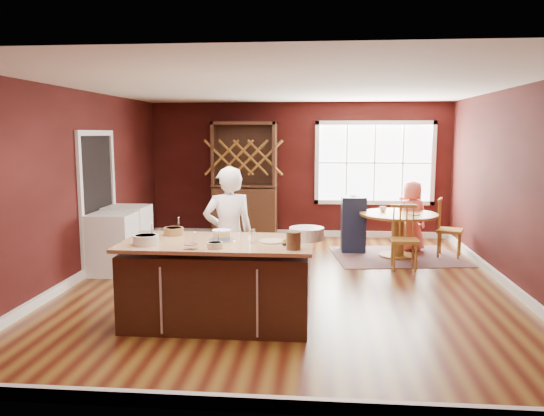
# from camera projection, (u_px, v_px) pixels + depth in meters

# --- Properties ---
(room_shell) EXTENTS (7.00, 7.00, 7.00)m
(room_shell) POSITION_uv_depth(u_px,v_px,m) (289.00, 187.00, 7.24)
(room_shell) COLOR brown
(room_shell) RESTS_ON ground
(window) EXTENTS (2.36, 0.10, 1.66)m
(window) POSITION_uv_depth(u_px,v_px,m) (375.00, 163.00, 10.51)
(window) COLOR white
(window) RESTS_ON room_shell
(doorway) EXTENTS (0.08, 1.26, 2.13)m
(doorway) POSITION_uv_depth(u_px,v_px,m) (98.00, 203.00, 8.14)
(doorway) COLOR white
(doorway) RESTS_ON room_shell
(kitchen_island) EXTENTS (2.07, 1.08, 0.92)m
(kitchen_island) POSITION_uv_depth(u_px,v_px,m) (218.00, 284.00, 5.84)
(kitchen_island) COLOR #3C230F
(kitchen_island) RESTS_ON ground
(dining_table) EXTENTS (1.30, 1.30, 0.75)m
(dining_table) POSITION_uv_depth(u_px,v_px,m) (398.00, 226.00, 8.95)
(dining_table) COLOR olive
(dining_table) RESTS_ON ground
(baker) EXTENTS (0.71, 0.58, 1.69)m
(baker) POSITION_uv_depth(u_px,v_px,m) (229.00, 235.00, 6.49)
(baker) COLOR white
(baker) RESTS_ON ground
(layer_cake) EXTENTS (0.29, 0.29, 0.12)m
(layer_cake) POSITION_uv_depth(u_px,v_px,m) (222.00, 235.00, 5.79)
(layer_cake) COLOR white
(layer_cake) RESTS_ON kitchen_island
(bowl_blue) EXTENTS (0.27, 0.27, 0.10)m
(bowl_blue) POSITION_uv_depth(u_px,v_px,m) (146.00, 240.00, 5.58)
(bowl_blue) COLOR silver
(bowl_blue) RESTS_ON kitchen_island
(bowl_yellow) EXTENTS (0.23, 0.23, 0.09)m
(bowl_yellow) POSITION_uv_depth(u_px,v_px,m) (174.00, 231.00, 6.11)
(bowl_yellow) COLOR brown
(bowl_yellow) RESTS_ON kitchen_island
(bowl_pink) EXTENTS (0.15, 0.15, 0.05)m
(bowl_pink) POSITION_uv_depth(u_px,v_px,m) (191.00, 246.00, 5.37)
(bowl_pink) COLOR silver
(bowl_pink) RESTS_ON kitchen_island
(bowl_olive) EXTENTS (0.17, 0.17, 0.06)m
(bowl_olive) POSITION_uv_depth(u_px,v_px,m) (215.00, 245.00, 5.41)
(bowl_olive) COLOR #C6AE90
(bowl_olive) RESTS_ON kitchen_island
(drinking_glass) EXTENTS (0.08, 0.08, 0.15)m
(drinking_glass) POSITION_uv_depth(u_px,v_px,m) (252.00, 236.00, 5.66)
(drinking_glass) COLOR silver
(drinking_glass) RESTS_ON kitchen_island
(dinner_plate) EXTENTS (0.28, 0.28, 0.02)m
(dinner_plate) POSITION_uv_depth(u_px,v_px,m) (272.00, 241.00, 5.71)
(dinner_plate) COLOR #F6ECC1
(dinner_plate) RESTS_ON kitchen_island
(white_tub) EXTENTS (0.39, 0.39, 0.13)m
(white_tub) POSITION_uv_depth(u_px,v_px,m) (307.00, 233.00, 5.86)
(white_tub) COLOR silver
(white_tub) RESTS_ON kitchen_island
(stoneware_crock) EXTENTS (0.15, 0.15, 0.18)m
(stoneware_crock) POSITION_uv_depth(u_px,v_px,m) (294.00, 240.00, 5.36)
(stoneware_crock) COLOR brown
(stoneware_crock) RESTS_ON kitchen_island
(toy_figurine) EXTENTS (0.05, 0.05, 0.08)m
(toy_figurine) POSITION_uv_depth(u_px,v_px,m) (284.00, 242.00, 5.53)
(toy_figurine) COLOR yellow
(toy_figurine) RESTS_ON kitchen_island
(rug) EXTENTS (2.32, 1.91, 0.01)m
(rug) POSITION_uv_depth(u_px,v_px,m) (397.00, 256.00, 9.03)
(rug) COLOR brown
(rug) RESTS_ON ground
(chair_east) EXTENTS (0.52, 0.53, 1.01)m
(chair_east) POSITION_uv_depth(u_px,v_px,m) (450.00, 228.00, 8.94)
(chair_east) COLOR brown
(chair_east) RESTS_ON ground
(chair_south) EXTENTS (0.43, 0.41, 1.00)m
(chair_south) POSITION_uv_depth(u_px,v_px,m) (404.00, 237.00, 8.12)
(chair_south) COLOR brown
(chair_south) RESTS_ON ground
(chair_north) EXTENTS (0.42, 0.41, 0.96)m
(chair_north) POSITION_uv_depth(u_px,v_px,m) (407.00, 221.00, 9.72)
(chair_north) COLOR brown
(chair_north) RESTS_ON ground
(seated_woman) EXTENTS (0.71, 0.58, 1.26)m
(seated_woman) POSITION_uv_depth(u_px,v_px,m) (411.00, 216.00, 9.36)
(seated_woman) COLOR #DE605B
(seated_woman) RESTS_ON ground
(high_chair) EXTENTS (0.43, 0.43, 1.02)m
(high_chair) POSITION_uv_depth(u_px,v_px,m) (353.00, 223.00, 9.36)
(high_chair) COLOR #1A233C
(high_chair) RESTS_ON ground
(toddler) EXTENTS (0.18, 0.14, 0.26)m
(toddler) POSITION_uv_depth(u_px,v_px,m) (353.00, 206.00, 9.33)
(toddler) COLOR #8CA5BF
(toddler) RESTS_ON high_chair
(table_plate) EXTENTS (0.21, 0.21, 0.02)m
(table_plate) POSITION_uv_depth(u_px,v_px,m) (414.00, 214.00, 8.76)
(table_plate) COLOR beige
(table_plate) RESTS_ON dining_table
(table_cup) EXTENTS (0.14, 0.14, 0.09)m
(table_cup) POSITION_uv_depth(u_px,v_px,m) (383.00, 209.00, 9.09)
(table_cup) COLOR white
(table_cup) RESTS_ON dining_table
(hutch) EXTENTS (1.26, 0.52, 2.31)m
(hutch) POSITION_uv_depth(u_px,v_px,m) (245.00, 180.00, 10.54)
(hutch) COLOR #3B1E0F
(hutch) RESTS_ON ground
(washer) EXTENTS (0.63, 0.61, 0.91)m
(washer) POSITION_uv_depth(u_px,v_px,m) (113.00, 244.00, 7.88)
(washer) COLOR silver
(washer) RESTS_ON ground
(dryer) EXTENTS (0.64, 0.62, 0.93)m
(dryer) POSITION_uv_depth(u_px,v_px,m) (128.00, 235.00, 8.51)
(dryer) COLOR silver
(dryer) RESTS_ON ground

